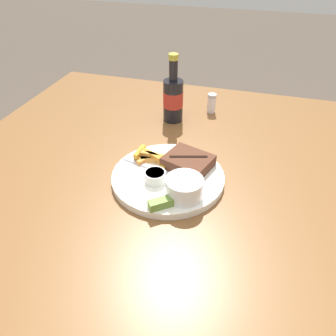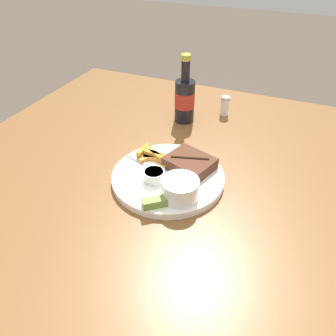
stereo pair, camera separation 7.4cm
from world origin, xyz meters
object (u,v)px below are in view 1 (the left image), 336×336
object	(u,v)px
coleslaw_cup	(184,187)
salt_shaker	(212,103)
steak_portion	(188,162)
fork_utensil	(144,165)
pickle_spear	(162,203)
beer_bottle	(173,98)
dipping_sauce_cup	(155,176)
dinner_plate	(168,177)

from	to	relation	value
coleslaw_cup	salt_shaker	world-z (taller)	same
steak_portion	fork_utensil	world-z (taller)	steak_portion
coleslaw_cup	pickle_spear	xyz separation A→B (m)	(-0.04, -0.05, -0.02)
fork_utensil	salt_shaker	xyz separation A→B (m)	(0.11, 0.38, 0.01)
pickle_spear	beer_bottle	world-z (taller)	beer_bottle
dipping_sauce_cup	fork_utensil	distance (m)	0.07
fork_utensil	beer_bottle	distance (m)	0.30
fork_utensil	salt_shaker	world-z (taller)	salt_shaker
dinner_plate	beer_bottle	distance (m)	0.32
dinner_plate	beer_bottle	xyz separation A→B (m)	(-0.07, 0.31, 0.07)
coleslaw_cup	dipping_sauce_cup	xyz separation A→B (m)	(-0.08, 0.03, -0.01)
salt_shaker	fork_utensil	bearing A→B (deg)	-105.91
dipping_sauce_cup	salt_shaker	distance (m)	0.43
pickle_spear	fork_utensil	world-z (taller)	pickle_spear
coleslaw_cup	salt_shaker	distance (m)	0.46
steak_portion	coleslaw_cup	world-z (taller)	coleslaw_cup
dipping_sauce_cup	fork_utensil	world-z (taller)	dipping_sauce_cup
dinner_plate	steak_portion	xyz separation A→B (m)	(0.04, 0.05, 0.02)
dinner_plate	beer_bottle	size ratio (longest dim) A/B	1.31
dinner_plate	salt_shaker	size ratio (longest dim) A/B	4.31
coleslaw_cup	beer_bottle	xyz separation A→B (m)	(-0.13, 0.37, 0.03)
dinner_plate	fork_utensil	xyz separation A→B (m)	(-0.07, 0.02, 0.01)
coleslaw_cup	dipping_sauce_cup	world-z (taller)	coleslaw_cup
dinner_plate	steak_portion	distance (m)	0.07
steak_portion	fork_utensil	bearing A→B (deg)	-165.02
dipping_sauce_cup	salt_shaker	size ratio (longest dim) A/B	0.79
fork_utensil	steak_portion	bearing A→B (deg)	29.14
dinner_plate	salt_shaker	distance (m)	0.40
dipping_sauce_cup	beer_bottle	size ratio (longest dim) A/B	0.24
coleslaw_cup	fork_utensil	bearing A→B (deg)	146.87
dinner_plate	fork_utensil	size ratio (longest dim) A/B	2.11
dipping_sauce_cup	pickle_spear	size ratio (longest dim) A/B	0.84
fork_utensil	salt_shaker	bearing A→B (deg)	88.25
dipping_sauce_cup	salt_shaker	world-z (taller)	salt_shaker
pickle_spear	salt_shaker	distance (m)	0.51
dipping_sauce_cup	fork_utensil	xyz separation A→B (m)	(-0.05, 0.05, -0.01)
fork_utensil	beer_bottle	world-z (taller)	beer_bottle
dinner_plate	salt_shaker	bearing A→B (deg)	84.63
dinner_plate	dipping_sauce_cup	distance (m)	0.05
coleslaw_cup	steak_portion	bearing A→B (deg)	98.81
dinner_plate	fork_utensil	bearing A→B (deg)	165.85
dipping_sauce_cup	salt_shaker	xyz separation A→B (m)	(0.06, 0.43, 0.00)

